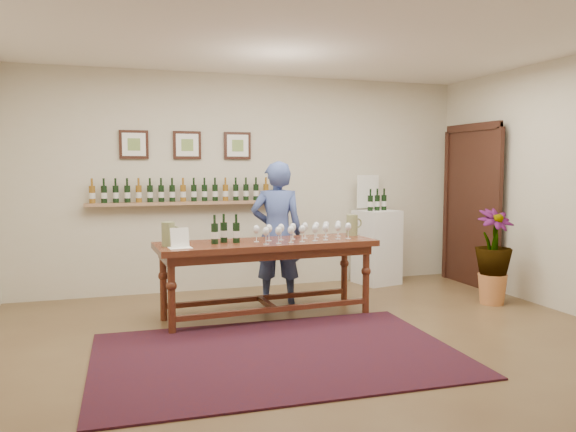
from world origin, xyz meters
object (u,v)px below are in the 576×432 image
object	(u,v)px
display_pedestal	(377,247)
person	(277,233)
potted_plant	(493,256)
tasting_table	(267,253)

from	to	relation	value
display_pedestal	person	xyz separation A→B (m)	(-1.63, -0.65, 0.33)
potted_plant	person	size ratio (longest dim) A/B	0.58
tasting_table	person	distance (m)	0.66
tasting_table	display_pedestal	bearing A→B (deg)	29.49
potted_plant	person	distance (m)	2.54
tasting_table	display_pedestal	size ratio (longest dim) A/B	2.33
tasting_table	potted_plant	bearing A→B (deg)	-8.48
display_pedestal	tasting_table	bearing A→B (deg)	-147.52
display_pedestal	person	bearing A→B (deg)	-158.34
display_pedestal	potted_plant	xyz separation A→B (m)	(0.76, -1.48, 0.06)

